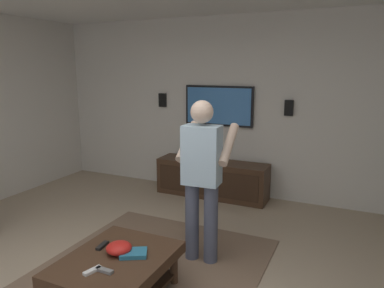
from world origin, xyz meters
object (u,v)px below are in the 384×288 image
coffee_table (116,269)px  media_console (212,179)px  remote_grey (104,270)px  person_standing (202,172)px  wall_speaker_right (163,100)px  book (133,253)px  tv (219,106)px  bowl (119,248)px  wall_speaker_left (289,108)px  remote_white (93,271)px  remote_black (102,246)px  vase_round (211,155)px

coffee_table → media_console: media_console is taller
remote_grey → person_standing: bearing=-104.8°
person_standing → wall_speaker_right: size_ratio=7.45×
media_console → remote_grey: 2.97m
media_console → remote_grey: (-2.96, -0.28, 0.14)m
book → tv: bearing=68.0°
remote_grey → wall_speaker_right: (3.21, 1.27, 1.01)m
bowl → wall_speaker_left: wall_speaker_left is taller
media_console → wall_speaker_right: wall_speaker_right is taller
tv → bowl: size_ratio=4.99×
person_standing → remote_white: 1.35m
bowl → remote_black: (0.03, 0.20, -0.04)m
remote_grey → book: book is taller
bowl → remote_white: (-0.32, 0.01, -0.04)m
wall_speaker_left → coffee_table: bearing=164.7°
coffee_table → wall_speaker_right: bearing=22.2°
media_console → vase_round: size_ratio=7.73×
bowl → person_standing: bearing=-24.6°
coffee_table → wall_speaker_left: 3.29m
person_standing → vase_round: person_standing is taller
book → wall_speaker_right: (2.90, 1.33, 1.00)m
remote_grey → book: size_ratio=0.68×
remote_black → tv: bearing=173.3°
tv → remote_white: size_ratio=7.23×
person_standing → media_console: bearing=14.9°
remote_black → vase_round: bearing=173.5°
bowl → remote_white: bowl is taller
remote_grey → vase_round: bearing=-83.0°
media_console → remote_grey: media_console is taller
remote_black → book: (-0.01, -0.33, 0.01)m
bowl → wall_speaker_right: 3.31m
coffee_table → remote_grey: (-0.22, -0.05, 0.12)m
media_console → remote_white: (-3.00, -0.21, 0.14)m
remote_black → wall_speaker_left: bearing=153.3°
wall_speaker_left → person_standing: bearing=167.9°
remote_black → coffee_table: bearing=58.5°
media_console → remote_black: bearing=0.4°
remote_black → person_standing: bearing=137.3°
media_console → wall_speaker_left: wall_speaker_left is taller
vase_round → book: bearing=-172.2°
person_standing → remote_grey: size_ratio=10.93×
bowl → wall_speaker_left: bearing=-15.9°
remote_grey → book: bearing=-100.8°
remote_white → remote_grey: size_ratio=1.00×
remote_grey → remote_white: bearing=29.0°
coffee_table → person_standing: 1.19m
remote_white → wall_speaker_right: size_ratio=0.68×
wall_speaker_right → wall_speaker_left: bearing=-90.0°
coffee_table → tv: bearing=4.5°
remote_white → remote_grey: (0.04, -0.08, 0.00)m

